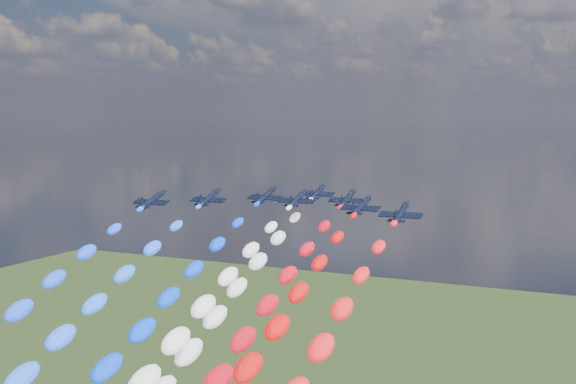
% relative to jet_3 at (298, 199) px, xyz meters
% --- Properties ---
extents(jet_0, '(8.67, 11.80, 5.94)m').
position_rel_jet_3_xyz_m(jet_0, '(-28.51, -16.41, 0.00)').
color(jet_0, black).
extents(jet_1, '(8.88, 11.95, 5.94)m').
position_rel_jet_3_xyz_m(jet_1, '(-19.35, -6.89, 0.00)').
color(jet_1, black).
extents(jet_2, '(8.83, 11.91, 5.94)m').
position_rel_jet_3_xyz_m(jet_2, '(-9.64, 2.88, 0.00)').
color(jet_2, black).
extents(jet_3, '(8.83, 11.91, 5.94)m').
position_rel_jet_3_xyz_m(jet_3, '(0.00, 0.00, 0.00)').
color(jet_3, black).
extents(jet_4, '(8.84, 11.92, 5.94)m').
position_rel_jet_3_xyz_m(jet_4, '(-1.70, 15.88, 0.00)').
color(jet_4, black).
extents(jet_5, '(8.84, 11.92, 5.94)m').
position_rel_jet_3_xyz_m(jet_5, '(10.05, 5.63, 0.00)').
color(jet_5, black).
extents(jet_6, '(9.30, 12.25, 5.94)m').
position_rel_jet_3_xyz_m(jet_6, '(17.75, -6.64, 0.00)').
color(jet_6, black).
extents(jet_7, '(8.91, 11.97, 5.94)m').
position_rel_jet_3_xyz_m(jet_7, '(28.54, -13.69, 0.00)').
color(jet_7, black).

